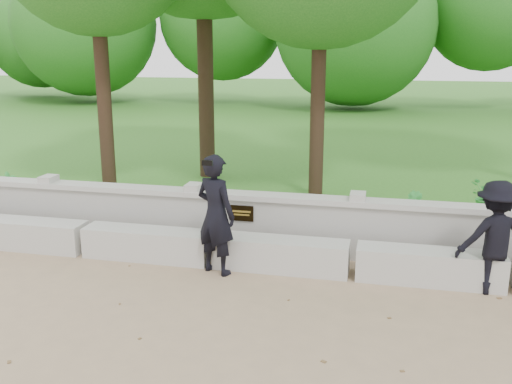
% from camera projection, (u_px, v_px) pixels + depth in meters
% --- Properties ---
extents(ground, '(80.00, 80.00, 0.00)m').
position_uv_depth(ground, '(163.00, 324.00, 6.45)').
color(ground, '#9A7F5E').
rests_on(ground, ground).
extents(lawn, '(40.00, 22.00, 0.25)m').
position_uv_depth(lawn, '(316.00, 134.00, 19.64)').
color(lawn, '#2F621D').
rests_on(lawn, ground).
extents(concrete_bench, '(11.90, 0.45, 0.45)m').
position_uv_depth(concrete_bench, '(212.00, 249.00, 8.18)').
color(concrete_bench, '#AAA8A1').
rests_on(concrete_bench, ground).
extents(parapet_wall, '(12.50, 0.35, 0.90)m').
position_uv_depth(parapet_wall, '(225.00, 219.00, 8.79)').
color(parapet_wall, '#A09E97').
rests_on(parapet_wall, ground).
extents(man_main, '(0.72, 0.68, 1.67)m').
position_uv_depth(man_main, '(216.00, 215.00, 7.73)').
color(man_main, black).
rests_on(man_main, ground).
extents(visitor_mid, '(1.06, 0.78, 1.46)m').
position_uv_depth(visitor_mid, '(495.00, 237.00, 7.13)').
color(visitor_mid, black).
rests_on(visitor_mid, ground).
extents(shrub_a, '(0.37, 0.38, 0.60)m').
position_uv_depth(shrub_a, '(9.00, 188.00, 10.36)').
color(shrub_a, green).
rests_on(shrub_a, lawn).
extents(shrub_b, '(0.38, 0.38, 0.54)m').
position_uv_depth(shrub_b, '(415.00, 208.00, 9.20)').
color(shrub_b, green).
rests_on(shrub_b, lawn).
extents(shrub_c, '(0.66, 0.67, 0.56)m').
position_uv_depth(shrub_c, '(485.00, 197.00, 9.81)').
color(shrub_c, green).
rests_on(shrub_c, lawn).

